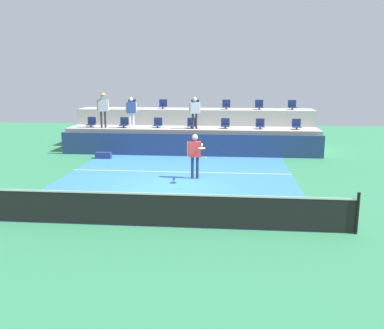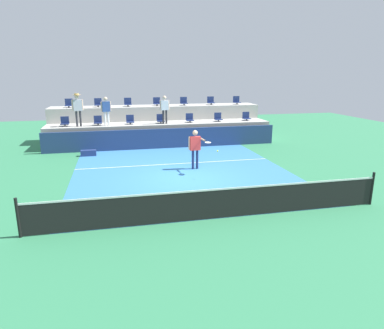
# 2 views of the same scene
# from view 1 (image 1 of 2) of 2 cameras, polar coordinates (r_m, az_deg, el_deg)

# --- Properties ---
(ground_plane) EXTENTS (40.00, 40.00, 0.00)m
(ground_plane) POSITION_cam_1_polar(r_m,az_deg,el_deg) (14.78, -2.71, -3.13)
(ground_plane) COLOR #2D754C
(court_inner_paint) EXTENTS (9.00, 10.00, 0.01)m
(court_inner_paint) POSITION_cam_1_polar(r_m,az_deg,el_deg) (15.74, -2.20, -2.18)
(court_inner_paint) COLOR teal
(court_inner_paint) RESTS_ON ground_plane
(court_service_line) EXTENTS (9.00, 0.06, 0.00)m
(court_service_line) POSITION_cam_1_polar(r_m,az_deg,el_deg) (17.09, -1.58, -1.03)
(court_service_line) COLOR white
(court_service_line) RESTS_ON ground_plane
(tennis_net) EXTENTS (10.48, 0.08, 1.07)m
(tennis_net) POSITION_cam_1_polar(r_m,az_deg,el_deg) (10.86, -5.75, -6.03)
(tennis_net) COLOR black
(tennis_net) RESTS_ON ground_plane
(sponsor_backboard) EXTENTS (13.00, 0.16, 1.10)m
(sponsor_backboard) POSITION_cam_1_polar(r_m,az_deg,el_deg) (20.50, -0.35, 2.69)
(sponsor_backboard) COLOR navy
(sponsor_backboard) RESTS_ON ground_plane
(seating_tier_lower) EXTENTS (13.00, 1.80, 1.25)m
(seating_tier_lower) POSITION_cam_1_polar(r_m,az_deg,el_deg) (21.76, -0.00, 3.43)
(seating_tier_lower) COLOR #ADAAA3
(seating_tier_lower) RESTS_ON ground_plane
(seating_tier_upper) EXTENTS (13.00, 1.80, 2.10)m
(seating_tier_upper) POSITION_cam_1_polar(r_m,az_deg,el_deg) (23.48, 0.42, 5.10)
(seating_tier_upper) COLOR #ADAAA3
(seating_tier_upper) RESTS_ON ground_plane
(stadium_chair_lower_far_left) EXTENTS (0.44, 0.40, 0.52)m
(stadium_chair_lower_far_left) POSITION_cam_1_polar(r_m,az_deg,el_deg) (22.74, -13.67, 5.59)
(stadium_chair_lower_far_left) COLOR #2D2D33
(stadium_chair_lower_far_left) RESTS_ON seating_tier_lower
(stadium_chair_lower_left) EXTENTS (0.44, 0.40, 0.52)m
(stadium_chair_lower_left) POSITION_cam_1_polar(r_m,az_deg,el_deg) (22.22, -9.32, 5.63)
(stadium_chair_lower_left) COLOR #2D2D33
(stadium_chair_lower_left) RESTS_ON seating_tier_lower
(stadium_chair_lower_mid_left) EXTENTS (0.44, 0.40, 0.52)m
(stadium_chair_lower_mid_left) POSITION_cam_1_polar(r_m,az_deg,el_deg) (21.83, -4.72, 5.64)
(stadium_chair_lower_mid_left) COLOR #2D2D33
(stadium_chair_lower_mid_left) RESTS_ON seating_tier_lower
(stadium_chair_lower_center) EXTENTS (0.44, 0.40, 0.52)m
(stadium_chair_lower_center) POSITION_cam_1_polar(r_m,az_deg,el_deg) (21.59, -0.07, 5.61)
(stadium_chair_lower_center) COLOR #2D2D33
(stadium_chair_lower_center) RESTS_ON seating_tier_lower
(stadium_chair_lower_mid_right) EXTENTS (0.44, 0.40, 0.52)m
(stadium_chair_lower_mid_right) POSITION_cam_1_polar(r_m,az_deg,el_deg) (21.49, 4.59, 5.54)
(stadium_chair_lower_mid_right) COLOR #2D2D33
(stadium_chair_lower_mid_right) RESTS_ON seating_tier_lower
(stadium_chair_lower_right) EXTENTS (0.44, 0.40, 0.52)m
(stadium_chair_lower_right) POSITION_cam_1_polar(r_m,az_deg,el_deg) (21.54, 9.35, 5.44)
(stadium_chair_lower_right) COLOR #2D2D33
(stadium_chair_lower_right) RESTS_ON seating_tier_lower
(stadium_chair_lower_far_right) EXTENTS (0.44, 0.40, 0.52)m
(stadium_chair_lower_far_right) POSITION_cam_1_polar(r_m,az_deg,el_deg) (21.74, 14.17, 5.29)
(stadium_chair_lower_far_right) COLOR #2D2D33
(stadium_chair_lower_far_right) RESTS_ON seating_tier_lower
(stadium_chair_upper_far_left) EXTENTS (0.44, 0.40, 0.52)m
(stadium_chair_upper_far_left) POSITION_cam_1_polar(r_m,az_deg,el_deg) (24.34, -12.20, 8.07)
(stadium_chair_upper_far_left) COLOR #2D2D33
(stadium_chair_upper_far_left) RESTS_ON seating_tier_upper
(stadium_chair_upper_left) EXTENTS (0.44, 0.40, 0.52)m
(stadium_chair_upper_left) POSITION_cam_1_polar(r_m,az_deg,el_deg) (23.89, -8.29, 8.14)
(stadium_chair_upper_left) COLOR #2D2D33
(stadium_chair_upper_left) RESTS_ON seating_tier_upper
(stadium_chair_upper_mid_left) EXTENTS (0.44, 0.40, 0.52)m
(stadium_chair_upper_mid_left) POSITION_cam_1_polar(r_m,az_deg,el_deg) (23.53, -4.01, 8.18)
(stadium_chair_upper_mid_left) COLOR #2D2D33
(stadium_chair_upper_mid_left) RESTS_ON seating_tier_upper
(stadium_chair_upper_center) EXTENTS (0.44, 0.40, 0.52)m
(stadium_chair_upper_center) POSITION_cam_1_polar(r_m,az_deg,el_deg) (23.30, 0.41, 8.17)
(stadium_chair_upper_center) COLOR #2D2D33
(stadium_chair_upper_center) RESTS_ON seating_tier_upper
(stadium_chair_upper_mid_right) EXTENTS (0.44, 0.40, 0.52)m
(stadium_chair_upper_mid_right) POSITION_cam_1_polar(r_m,az_deg,el_deg) (23.21, 4.73, 8.12)
(stadium_chair_upper_mid_right) COLOR #2D2D33
(stadium_chair_upper_mid_right) RESTS_ON seating_tier_upper
(stadium_chair_upper_right) EXTENTS (0.44, 0.40, 0.52)m
(stadium_chair_upper_right) POSITION_cam_1_polar(r_m,az_deg,el_deg) (23.26, 9.22, 8.01)
(stadium_chair_upper_right) COLOR #2D2D33
(stadium_chair_upper_right) RESTS_ON seating_tier_upper
(stadium_chair_upper_far_right) EXTENTS (0.44, 0.40, 0.52)m
(stadium_chair_upper_far_right) POSITION_cam_1_polar(r_m,az_deg,el_deg) (23.44, 13.60, 7.86)
(stadium_chair_upper_far_right) COLOR #2D2D33
(stadium_chair_upper_far_right) RESTS_ON seating_tier_upper
(tennis_player) EXTENTS (0.77, 1.19, 1.72)m
(tennis_player) POSITION_cam_1_polar(r_m,az_deg,el_deg) (15.78, 0.43, 1.76)
(tennis_player) COLOR navy
(tennis_player) RESTS_ON ground_plane
(spectator_with_hat) EXTENTS (0.60, 0.50, 1.80)m
(spectator_with_hat) POSITION_cam_1_polar(r_m,az_deg,el_deg) (22.05, -12.16, 7.82)
(spectator_with_hat) COLOR #2D2D33
(spectator_with_hat) RESTS_ON seating_tier_lower
(spectator_in_white) EXTENTS (0.56, 0.27, 1.58)m
(spectator_in_white) POSITION_cam_1_polar(r_m,az_deg,el_deg) (21.66, -8.35, 7.44)
(spectator_in_white) COLOR white
(spectator_in_white) RESTS_ON seating_tier_lower
(spectator_leaning_on_rail) EXTENTS (0.57, 0.23, 1.60)m
(spectator_leaning_on_rail) POSITION_cam_1_polar(r_m,az_deg,el_deg) (21.12, 0.36, 7.48)
(spectator_leaning_on_rail) COLOR #2D2D33
(spectator_leaning_on_rail) RESTS_ON seating_tier_lower
(tennis_ball) EXTENTS (0.07, 0.07, 0.07)m
(tennis_ball) POSITION_cam_1_polar(r_m,az_deg,el_deg) (14.14, 1.87, 0.92)
(tennis_ball) COLOR #CCE033
(equipment_bag) EXTENTS (0.76, 0.28, 0.30)m
(equipment_bag) POSITION_cam_1_polar(r_m,az_deg,el_deg) (20.39, -12.07, 1.23)
(equipment_bag) COLOR navy
(equipment_bag) RESTS_ON ground_plane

